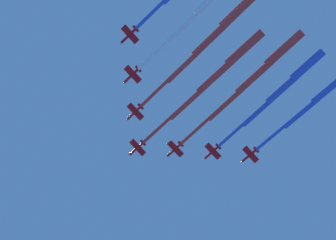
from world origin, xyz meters
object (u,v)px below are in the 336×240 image
object	(u,v)px
jet_lead	(216,75)
jet_starboard_inner	(255,76)
jet_port_inner	(211,38)
jet_starboard_outer	(330,87)
jet_starboard_mid	(283,88)

from	to	relation	value
jet_lead	jet_starboard_inner	size ratio (longest dim) A/B	1.00
jet_port_inner	jet_starboard_outer	bearing A→B (deg)	38.56
jet_lead	jet_starboard_inner	world-z (taller)	jet_starboard_inner
jet_starboard_mid	jet_starboard_outer	size ratio (longest dim) A/B	0.92
jet_starboard_inner	jet_starboard_mid	world-z (taller)	jet_starboard_inner
jet_port_inner	jet_starboard_outer	distance (m)	55.03
jet_starboard_mid	jet_starboard_inner	bearing A→B (deg)	-138.69
jet_lead	jet_starboard_outer	xyz separation A→B (m)	(44.84, 18.65, 0.01)
jet_lead	jet_port_inner	bearing A→B (deg)	-83.39
jet_starboard_outer	jet_starboard_inner	bearing A→B (deg)	-155.23
jet_lead	jet_starboard_outer	world-z (taller)	jet_starboard_outer
jet_starboard_inner	jet_starboard_outer	xyz separation A→B (m)	(29.15, 13.45, -1.11)
jet_starboard_inner	jet_port_inner	bearing A→B (deg)	-123.65
jet_port_inner	jet_starboard_inner	bearing A→B (deg)	56.35
jet_lead	jet_starboard_inner	bearing A→B (deg)	18.33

